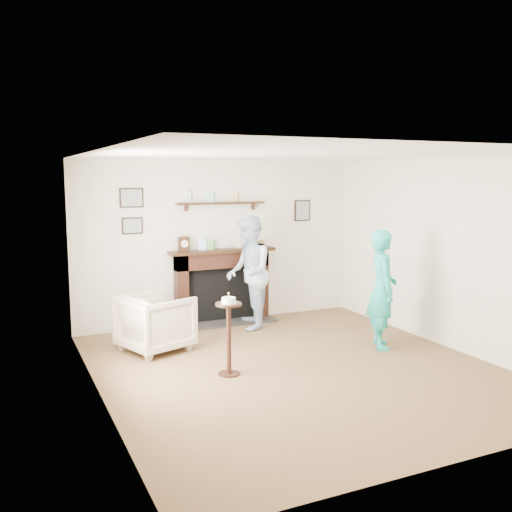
# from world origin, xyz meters

# --- Properties ---
(ground) EXTENTS (5.00, 5.00, 0.00)m
(ground) POSITION_xyz_m (0.00, 0.00, 0.00)
(ground) COLOR brown
(ground) RESTS_ON ground
(room_shell) EXTENTS (4.54, 5.02, 2.52)m
(room_shell) POSITION_xyz_m (-0.00, 0.69, 1.62)
(room_shell) COLOR beige
(room_shell) RESTS_ON ground
(armchair) EXTENTS (1.04, 1.02, 0.74)m
(armchair) POSITION_xyz_m (-1.33, 1.40, 0.00)
(armchair) COLOR tan
(armchair) RESTS_ON ground
(man) EXTENTS (0.89, 0.99, 1.69)m
(man) POSITION_xyz_m (0.22, 1.90, 0.00)
(man) COLOR #AEBCD9
(man) RESTS_ON ground
(woman) EXTENTS (0.58, 0.68, 1.57)m
(woman) POSITION_xyz_m (1.44, 0.29, 0.00)
(woman) COLOR teal
(woman) RESTS_ON ground
(pedestal_table) EXTENTS (0.30, 0.30, 0.96)m
(pedestal_table) POSITION_xyz_m (-0.80, 0.15, 0.59)
(pedestal_table) COLOR black
(pedestal_table) RESTS_ON ground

